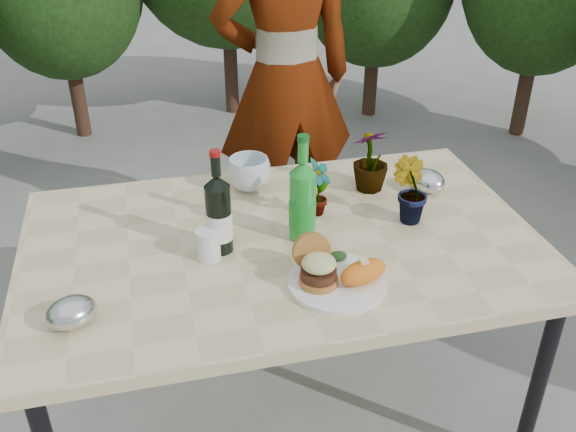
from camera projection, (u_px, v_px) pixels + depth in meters
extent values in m
plane|color=slate|center=(283.00, 408.00, 2.39)|extent=(80.00, 80.00, 0.00)
cube|color=beige|center=(282.00, 244.00, 2.01)|extent=(1.60, 1.00, 0.04)
cylinder|color=black|center=(537.00, 387.00, 2.00)|extent=(0.05, 0.05, 0.71)
cylinder|color=black|center=(71.00, 292.00, 2.41)|extent=(0.05, 0.05, 0.71)
cylinder|color=black|center=(426.00, 243.00, 2.70)|extent=(0.05, 0.05, 0.71)
cylinder|color=#382316|center=(80.00, 106.00, 4.46)|extent=(0.10, 0.10, 0.42)
cylinder|color=#382316|center=(231.00, 79.00, 4.83)|extent=(0.10, 0.10, 0.50)
cylinder|color=#382316|center=(370.00, 90.00, 4.81)|extent=(0.10, 0.10, 0.38)
cylinder|color=#382316|center=(522.00, 104.00, 4.47)|extent=(0.10, 0.10, 0.44)
cylinder|color=white|center=(337.00, 282.00, 1.80)|extent=(0.28, 0.28, 0.01)
cylinder|color=#B7722D|center=(318.00, 280.00, 1.78)|extent=(0.11, 0.11, 0.02)
cylinder|color=#472314|center=(319.00, 273.00, 1.77)|extent=(0.10, 0.10, 0.02)
ellipsoid|color=beige|center=(319.00, 263.00, 1.75)|extent=(0.10, 0.10, 0.04)
cylinder|color=#B7722D|center=(312.00, 252.00, 1.82)|extent=(0.11, 0.06, 0.11)
ellipsoid|color=orange|center=(363.00, 272.00, 1.78)|extent=(0.17, 0.12, 0.06)
ellipsoid|color=olive|center=(328.00, 259.00, 1.86)|extent=(0.04, 0.04, 0.02)
ellipsoid|color=#193814|center=(338.00, 256.00, 1.87)|extent=(0.06, 0.04, 0.03)
cylinder|color=black|center=(219.00, 219.00, 1.90)|extent=(0.08, 0.08, 0.22)
cylinder|color=white|center=(219.00, 225.00, 1.91)|extent=(0.08, 0.08, 0.09)
cone|color=black|center=(217.00, 181.00, 1.83)|extent=(0.08, 0.08, 0.04)
cylinder|color=black|center=(216.00, 166.00, 1.81)|extent=(0.03, 0.03, 0.06)
cylinder|color=maroon|center=(215.00, 153.00, 1.79)|extent=(0.03, 0.03, 0.02)
cylinder|color=#1B9529|center=(302.00, 206.00, 1.96)|extent=(0.08, 0.08, 0.22)
cylinder|color=#198C26|center=(302.00, 212.00, 1.97)|extent=(0.08, 0.08, 0.09)
cone|color=#1B9529|center=(303.00, 168.00, 1.89)|extent=(0.08, 0.08, 0.04)
cylinder|color=#1B9529|center=(303.00, 151.00, 1.86)|extent=(0.03, 0.03, 0.07)
cylinder|color=#0C5919|center=(303.00, 138.00, 1.84)|extent=(0.04, 0.04, 0.02)
cylinder|color=silver|center=(208.00, 244.00, 1.89)|extent=(0.07, 0.07, 0.09)
imported|color=#20581E|center=(318.00, 188.00, 2.08)|extent=(0.13, 0.12, 0.20)
imported|color=#205D1F|center=(410.00, 191.00, 2.05)|extent=(0.15, 0.15, 0.22)
imported|color=#26541C|center=(371.00, 160.00, 2.23)|extent=(0.15, 0.15, 0.23)
imported|color=silver|center=(249.00, 174.00, 2.26)|extent=(0.18, 0.18, 0.12)
ellipsoid|color=#B5B8BC|center=(71.00, 312.00, 1.64)|extent=(0.16, 0.15, 0.08)
ellipsoid|color=silver|center=(428.00, 181.00, 2.26)|extent=(0.14, 0.16, 0.08)
imported|color=#98604C|center=(285.00, 79.00, 2.86)|extent=(0.68, 0.48, 1.80)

